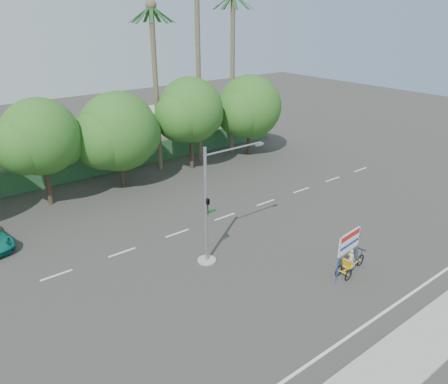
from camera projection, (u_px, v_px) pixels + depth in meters
ground at (285, 276)px, 24.30m from camera, size 120.00×120.00×0.00m
sidewalk_near at (410, 353)px, 18.84m from camera, size 50.00×2.40×0.12m
fence at (115, 161)px, 39.48m from camera, size 38.00×0.08×2.00m
building_right at (165, 129)px, 46.98m from camera, size 14.00×8.00×3.60m
tree_left at (40, 140)px, 31.36m from camera, size 6.66×5.60×8.07m
tree_center at (118, 134)px, 35.00m from camera, size 7.62×6.40×7.85m
tree_right at (190, 112)px, 38.68m from camera, size 6.90×5.80×8.36m
tree_far_right at (249, 109)px, 42.89m from camera, size 7.38×6.20×7.94m
palm_tall at (198, 48)px, 38.90m from camera, size 3.73×3.79×17.45m
palm_mid at (233, 58)px, 41.59m from camera, size 3.73×3.79×15.45m
palm_short at (155, 71)px, 36.96m from camera, size 3.73×3.79×14.45m
traffic_signal at (210, 215)px, 24.80m from camera, size 4.72×1.10×7.00m
trike_billboard at (350, 256)px, 24.06m from camera, size 2.98×0.82×2.93m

